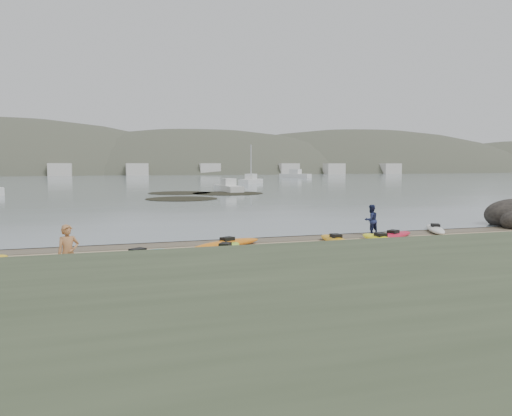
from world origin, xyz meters
name	(u,v)px	position (x,y,z in m)	size (l,w,h in m)	color
ground	(256,238)	(0.00, 0.00, 0.00)	(600.00, 600.00, 0.00)	tan
wet_sand	(258,239)	(0.00, -0.30, 0.00)	(60.00, 60.00, 0.00)	brown
water	(110,170)	(0.00, 300.00, 0.01)	(1200.00, 1200.00, 0.00)	slate
kayaks	(284,243)	(0.41, -2.80, 0.17)	(23.27, 6.34, 0.34)	orange
person_west	(68,254)	(-8.24, -7.00, 0.90)	(0.66, 0.43, 1.80)	#AC7344
person_east	(371,220)	(5.90, -0.80, 0.79)	(0.77, 0.60, 1.58)	#1B234F
kelp_mats	(200,195)	(4.20, 35.20, 0.03)	(15.13, 18.30, 0.04)	black
moored_boats	(164,180)	(4.89, 74.84, 0.55)	(92.01, 69.51, 1.24)	silver
far_hills	(208,208)	(39.38, 193.97, -15.93)	(550.00, 135.00, 80.00)	#384235
far_town	(140,169)	(6.00, 145.00, 2.00)	(199.00, 5.00, 4.00)	beige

